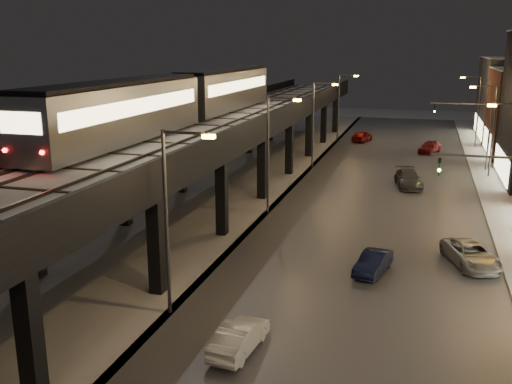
# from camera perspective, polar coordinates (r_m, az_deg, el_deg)

# --- Properties ---
(road_surface) EXTENTS (17.00, 120.00, 0.06)m
(road_surface) POSITION_cam_1_polar(r_m,az_deg,el_deg) (47.00, 12.17, -1.48)
(road_surface) COLOR #46474D
(road_surface) RESTS_ON ground
(under_viaduct_pavement) EXTENTS (11.00, 120.00, 0.06)m
(under_viaduct_pavement) POSITION_cam_1_polar(r_m,az_deg,el_deg) (49.73, -3.50, -0.31)
(under_viaduct_pavement) COLOR #9FA1A8
(under_viaduct_pavement) RESTS_ON ground
(elevated_viaduct) EXTENTS (9.00, 100.00, 6.30)m
(elevated_viaduct) POSITION_cam_1_polar(r_m,az_deg,el_deg) (45.70, -4.96, 5.52)
(elevated_viaduct) COLOR black
(elevated_viaduct) RESTS_ON ground
(viaduct_trackbed) EXTENTS (8.40, 100.00, 0.32)m
(viaduct_trackbed) POSITION_cam_1_polar(r_m,az_deg,el_deg) (45.71, -4.93, 6.49)
(viaduct_trackbed) COLOR #B2B7C1
(viaduct_trackbed) RESTS_ON elevated_viaduct
(viaduct_parapet_streetside) EXTENTS (0.30, 100.00, 1.10)m
(viaduct_parapet_streetside) POSITION_cam_1_polar(r_m,az_deg,el_deg) (44.28, 0.37, 6.90)
(viaduct_parapet_streetside) COLOR black
(viaduct_parapet_streetside) RESTS_ON elevated_viaduct
(viaduct_parapet_far) EXTENTS (0.30, 100.00, 1.10)m
(viaduct_parapet_far) POSITION_cam_1_polar(r_m,az_deg,el_deg) (47.41, -9.87, 7.19)
(viaduct_parapet_far) COLOR black
(viaduct_parapet_far) RESTS_ON elevated_viaduct
(streetlight_left_1) EXTENTS (2.57, 0.28, 9.00)m
(streetlight_left_1) POSITION_cam_1_polar(r_m,az_deg,el_deg) (26.68, -8.47, -1.85)
(streetlight_left_1) COLOR #38383A
(streetlight_left_1) RESTS_ON ground
(streetlight_left_2) EXTENTS (2.57, 0.28, 9.00)m
(streetlight_left_2) POSITION_cam_1_polar(r_m,az_deg,el_deg) (43.25, 1.56, 4.55)
(streetlight_left_2) COLOR #38383A
(streetlight_left_2) RESTS_ON ground
(streetlight_left_3) EXTENTS (2.57, 0.28, 9.00)m
(streetlight_left_3) POSITION_cam_1_polar(r_m,az_deg,el_deg) (60.64, 5.99, 7.32)
(streetlight_left_3) COLOR #38383A
(streetlight_left_3) RESTS_ON ground
(streetlight_right_3) EXTENTS (2.56, 0.28, 9.00)m
(streetlight_right_3) POSITION_cam_1_polar(r_m,az_deg,el_deg) (59.97, 22.41, 6.24)
(streetlight_right_3) COLOR #38383A
(streetlight_right_3) RESTS_ON ground
(streetlight_left_4) EXTENTS (2.57, 0.28, 9.00)m
(streetlight_left_4) POSITION_cam_1_polar(r_m,az_deg,el_deg) (78.30, 8.45, 8.83)
(streetlight_left_4) COLOR #38383A
(streetlight_left_4) RESTS_ON ground
(streetlight_right_4) EXTENTS (2.56, 0.28, 9.00)m
(streetlight_right_4) POSITION_cam_1_polar(r_m,az_deg,el_deg) (77.78, 21.17, 7.99)
(streetlight_right_4) COLOR #38383A
(streetlight_right_4) RESTS_ON ground
(traffic_light_rig_b) EXTENTS (6.10, 0.34, 7.00)m
(traffic_light_rig_b) POSITION_cam_1_polar(r_m,az_deg,el_deg) (62.93, 21.28, 6.00)
(traffic_light_rig_b) COLOR #38383A
(traffic_light_rig_b) RESTS_ON ground
(subway_train) EXTENTS (3.24, 39.92, 3.88)m
(subway_train) POSITION_cam_1_polar(r_m,az_deg,el_deg) (47.54, -7.29, 9.35)
(subway_train) COLOR gray
(subway_train) RESTS_ON viaduct_trackbed
(car_near_white) EXTENTS (1.73, 4.00, 1.28)m
(car_near_white) POSITION_cam_1_polar(r_m,az_deg,el_deg) (24.89, -1.68, -14.40)
(car_near_white) COLOR silver
(car_near_white) RESTS_ON ground
(car_far_white) EXTENTS (2.73, 4.58, 1.46)m
(car_far_white) POSITION_cam_1_polar(r_m,az_deg,el_deg) (78.83, 10.57, 5.47)
(car_far_white) COLOR maroon
(car_far_white) RESTS_ON ground
(car_onc_silver) EXTENTS (2.10, 3.91, 1.22)m
(car_onc_silver) POSITION_cam_1_polar(r_m,az_deg,el_deg) (33.36, 11.63, -7.03)
(car_onc_silver) COLOR black
(car_onc_silver) RESTS_ON ground
(car_onc_dark) EXTENTS (3.74, 5.34, 1.35)m
(car_onc_dark) POSITION_cam_1_polar(r_m,az_deg,el_deg) (36.05, 20.70, -5.94)
(car_onc_dark) COLOR #9C9D9D
(car_onc_dark) RESTS_ON ground
(car_onc_white) EXTENTS (3.01, 5.45, 1.49)m
(car_onc_white) POSITION_cam_1_polar(r_m,az_deg,el_deg) (54.15, 14.99, 1.23)
(car_onc_white) COLOR #3F4143
(car_onc_white) RESTS_ON ground
(car_onc_red) EXTENTS (3.05, 4.67, 1.48)m
(car_onc_red) POSITION_cam_1_polar(r_m,az_deg,el_deg) (72.30, 16.99, 4.30)
(car_onc_red) COLOR maroon
(car_onc_red) RESTS_ON ground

